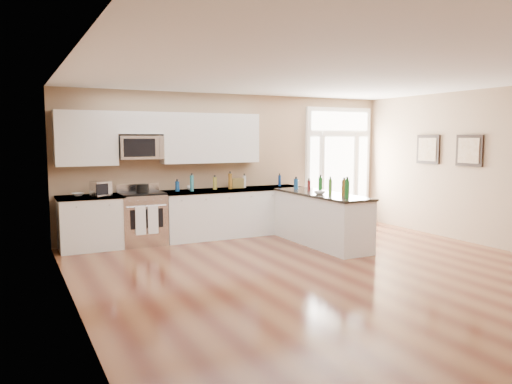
# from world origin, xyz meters

# --- Properties ---
(ground) EXTENTS (8.00, 8.00, 0.00)m
(ground) POSITION_xyz_m (0.00, 0.00, 0.00)
(ground) COLOR #4E2216
(room_shell) EXTENTS (8.00, 8.00, 8.00)m
(room_shell) POSITION_xyz_m (0.00, 0.00, 1.71)
(room_shell) COLOR tan
(room_shell) RESTS_ON ground
(back_cabinet_left) EXTENTS (1.10, 0.66, 0.94)m
(back_cabinet_left) POSITION_xyz_m (-2.87, 3.69, 0.44)
(back_cabinet_left) COLOR silver
(back_cabinet_left) RESTS_ON ground
(back_cabinet_right) EXTENTS (2.85, 0.66, 0.94)m
(back_cabinet_right) POSITION_xyz_m (-0.16, 3.69, 0.44)
(back_cabinet_right) COLOR silver
(back_cabinet_right) RESTS_ON ground
(peninsula_cabinet) EXTENTS (0.69, 2.32, 0.94)m
(peninsula_cabinet) POSITION_xyz_m (0.93, 2.24, 0.43)
(peninsula_cabinet) COLOR silver
(peninsula_cabinet) RESTS_ON ground
(upper_cabinet_left) EXTENTS (1.04, 0.33, 0.95)m
(upper_cabinet_left) POSITION_xyz_m (-2.88, 3.83, 1.93)
(upper_cabinet_left) COLOR silver
(upper_cabinet_left) RESTS_ON room_shell
(upper_cabinet_right) EXTENTS (1.94, 0.33, 0.95)m
(upper_cabinet_right) POSITION_xyz_m (-0.57, 3.83, 1.93)
(upper_cabinet_right) COLOR silver
(upper_cabinet_right) RESTS_ON room_shell
(upper_cabinet_short) EXTENTS (0.82, 0.33, 0.40)m
(upper_cabinet_short) POSITION_xyz_m (-1.95, 3.83, 2.20)
(upper_cabinet_short) COLOR silver
(upper_cabinet_short) RESTS_ON room_shell
(microwave) EXTENTS (0.78, 0.41, 0.42)m
(microwave) POSITION_xyz_m (-1.95, 3.80, 1.76)
(microwave) COLOR silver
(microwave) RESTS_ON room_shell
(entry_door) EXTENTS (1.70, 0.10, 2.60)m
(entry_door) POSITION_xyz_m (2.55, 3.95, 1.30)
(entry_door) COLOR white
(entry_door) RESTS_ON ground
(wall_art_near) EXTENTS (0.05, 0.58, 0.58)m
(wall_art_near) POSITION_xyz_m (3.47, 2.20, 1.70)
(wall_art_near) COLOR black
(wall_art_near) RESTS_ON room_shell
(wall_art_far) EXTENTS (0.05, 0.58, 0.58)m
(wall_art_far) POSITION_xyz_m (3.47, 1.20, 1.70)
(wall_art_far) COLOR black
(wall_art_far) RESTS_ON room_shell
(kitchen_range) EXTENTS (0.79, 0.70, 1.08)m
(kitchen_range) POSITION_xyz_m (-1.97, 3.69, 0.48)
(kitchen_range) COLOR silver
(kitchen_range) RESTS_ON ground
(stockpot) EXTENTS (0.24, 0.24, 0.17)m
(stockpot) POSITION_xyz_m (-1.97, 3.63, 1.04)
(stockpot) COLOR black
(stockpot) RESTS_ON kitchen_range
(toaster_oven) EXTENTS (0.37, 0.33, 0.25)m
(toaster_oven) POSITION_xyz_m (-2.70, 3.56, 1.07)
(toaster_oven) COLOR silver
(toaster_oven) RESTS_ON back_cabinet_left
(cardboard_box) EXTENTS (0.26, 0.20, 0.19)m
(cardboard_box) POSITION_xyz_m (-0.05, 3.76, 1.04)
(cardboard_box) COLOR brown
(cardboard_box) RESTS_ON back_cabinet_right
(bowl_left) EXTENTS (0.24, 0.24, 0.05)m
(bowl_left) POSITION_xyz_m (-3.05, 3.77, 0.96)
(bowl_left) COLOR white
(bowl_left) RESTS_ON back_cabinet_left
(bowl_peninsula) EXTENTS (0.26, 0.26, 0.06)m
(bowl_peninsula) POSITION_xyz_m (0.78, 2.06, 0.97)
(bowl_peninsula) COLOR white
(bowl_peninsula) RESTS_ON peninsula_cabinet
(cup_counter) EXTENTS (0.12, 0.12, 0.08)m
(cup_counter) POSITION_xyz_m (-1.02, 3.81, 0.98)
(cup_counter) COLOR white
(cup_counter) RESTS_ON back_cabinet_right
(counter_bottles) EXTENTS (2.41, 2.40, 0.32)m
(counter_bottles) POSITION_xyz_m (0.29, 2.83, 1.07)
(counter_bottles) COLOR #19591E
(counter_bottles) RESTS_ON back_cabinet_right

